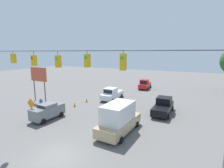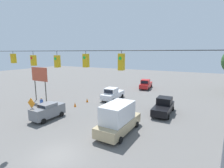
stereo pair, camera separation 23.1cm
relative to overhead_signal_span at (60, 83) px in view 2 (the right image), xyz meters
The scene contains 14 objects.
ground_plane 5.87m from the overhead_signal_span, 80.31° to the left, with size 140.00×140.00×0.00m, color #605E5B.
overhead_signal_span is the anchor object (origin of this frame).
sedan_grey_parked_shoulder 9.74m from the overhead_signal_span, 34.21° to the right, with size 2.12×4.28×1.98m.
pickup_truck_white_withflow_far 17.79m from the overhead_signal_span, 75.71° to the right, with size 2.31×5.50×2.12m.
pickup_truck_black_oncoming_far 15.30m from the overhead_signal_span, 111.16° to the right, with size 2.29×5.52×2.12m.
pickup_truck_red_withflow_deep 28.94m from the overhead_signal_span, 86.15° to the right, with size 2.55×5.63×2.12m.
box_truck_tan_crossing_near 7.35m from the overhead_signal_span, 113.61° to the right, with size 2.75×6.23×3.14m.
traffic_cone_nearest 10.11m from the overhead_signal_span, 30.78° to the right, with size 0.37×0.37×0.68m, color orange.
traffic_cone_second 11.77m from the overhead_signal_span, 46.40° to the right, with size 0.37×0.37×0.68m, color orange.
traffic_cone_third 13.64m from the overhead_signal_span, 54.45° to the right, with size 0.37×0.37×0.68m, color orange.
traffic_cone_fourth 15.83m from the overhead_signal_span, 61.42° to the right, with size 0.37×0.37×0.68m, color orange.
roadside_billboard 17.65m from the overhead_signal_span, 34.55° to the right, with size 3.56×0.16×5.72m.
work_zone_sign 9.64m from the overhead_signal_span, 22.61° to the right, with size 1.27×0.06×2.84m.
pedestrian 13.52m from the overhead_signal_span, 32.81° to the right, with size 0.40×0.28×1.77m.
Camera 2 is at (-9.89, 9.13, 8.18)m, focal length 28.00 mm.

